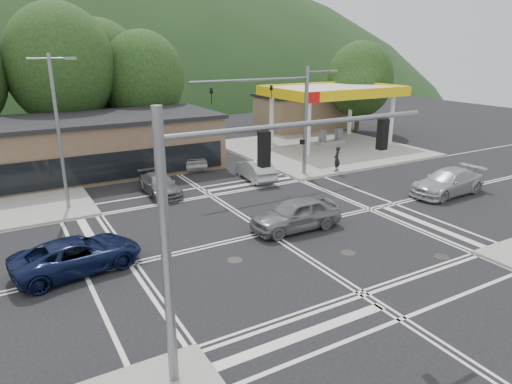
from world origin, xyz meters
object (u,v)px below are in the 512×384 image
car_grey_center (296,214)px  pedestrian (337,159)px  car_blue_west (78,255)px  car_queue_a (255,170)px  car_silver_east (448,182)px  car_northbound (160,185)px  car_queue_b (191,157)px

car_grey_center → pedestrian: 12.08m
car_blue_west → car_queue_a: 16.18m
car_grey_center → pedestrian: bearing=131.7°
car_blue_west → car_silver_east: car_silver_east is taller
car_blue_west → car_queue_a: bearing=-66.7°
car_silver_east → car_northbound: 18.94m
car_grey_center → car_northbound: size_ratio=1.09×
car_silver_east → car_queue_b: 19.31m
car_blue_west → car_northbound: bearing=-45.7°
car_blue_west → car_northbound: 10.83m
car_grey_center → pedestrian: pedestrian is taller
car_blue_west → car_grey_center: bearing=-102.6°
car_northbound → pedestrian: pedestrian is taller
car_grey_center → car_queue_b: (0.22, 15.20, -0.05)m
car_blue_west → car_queue_b: car_queue_b is taller
car_blue_west → car_grey_center: 10.90m
car_silver_east → pedestrian: size_ratio=2.95×
car_blue_west → car_silver_east: bearing=-100.4°
car_queue_b → pedestrian: size_ratio=2.46×
car_queue_b → car_grey_center: bearing=99.0°
car_silver_east → car_queue_b: bearing=-144.7°
car_blue_west → car_northbound: (6.57, 8.61, -0.08)m
car_northbound → pedestrian: size_ratio=2.39×
car_grey_center → car_northbound: 10.35m
car_silver_east → car_queue_b: size_ratio=1.20×
car_blue_west → pedestrian: (20.10, 7.00, 0.36)m
car_queue_a → pedestrian: bearing=173.2°
car_queue_b → car_northbound: bearing=61.8°
car_blue_west → car_queue_a: (13.76, 8.50, -0.01)m
car_queue_b → car_northbound: size_ratio=1.03×
car_blue_west → car_queue_b: (11.10, 14.40, 0.06)m
car_grey_center → car_northbound: car_grey_center is taller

